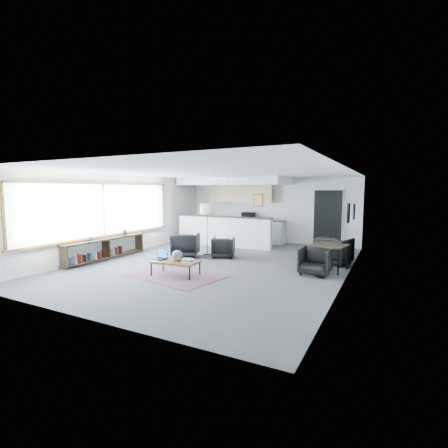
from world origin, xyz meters
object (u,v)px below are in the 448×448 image
at_px(dining_table, 329,247).
at_px(laptop, 161,256).
at_px(microwave, 248,215).
at_px(armchair_right, 223,246).
at_px(book_stack, 188,261).
at_px(floor_lamp, 207,211).
at_px(coffee_table, 176,262).
at_px(ceramic_pot, 177,255).
at_px(dining_chair_near, 315,262).
at_px(dining_chair_far, 334,251).
at_px(armchair_left, 186,244).

bearing_deg(dining_table, laptop, -148.21).
bearing_deg(microwave, armchair_right, -76.62).
bearing_deg(book_stack, floor_lamp, 111.35).
bearing_deg(dining_table, floor_lamp, 174.37).
relative_size(coffee_table, ceramic_pot, 4.61).
distance_m(coffee_table, ceramic_pot, 0.17).
height_order(book_stack, floor_lamp, floor_lamp).
relative_size(laptop, armchair_right, 0.50).
bearing_deg(dining_chair_near, dining_table, 70.57).
distance_m(armchair_right, dining_chair_far, 3.31).
xyz_separation_m(coffee_table, laptop, (-0.45, 0.01, 0.10)).
bearing_deg(book_stack, laptop, 179.03).
distance_m(book_stack, dining_table, 3.70).
height_order(laptop, dining_chair_near, dining_chair_near).
bearing_deg(laptop, armchair_left, 110.37).
distance_m(armchair_right, dining_chair_near, 3.12).
bearing_deg(dining_chair_near, book_stack, -146.34).
height_order(armchair_left, armchair_right, armchair_left).
bearing_deg(floor_lamp, dining_table, -5.63).
bearing_deg(armchair_right, ceramic_pot, 69.78).
height_order(laptop, armchair_left, armchair_left).
bearing_deg(ceramic_pot, dining_table, 35.11).
bearing_deg(dining_table, microwave, 137.65).
bearing_deg(floor_lamp, dining_chair_far, 7.01).
bearing_deg(dining_table, book_stack, -141.16).
xyz_separation_m(ceramic_pot, dining_chair_near, (3.00, 1.66, -0.19)).
height_order(coffee_table, dining_chair_near, dining_chair_near).
bearing_deg(microwave, coffee_table, -80.94).
xyz_separation_m(coffee_table, armchair_right, (0.02, 2.51, 0.00)).
relative_size(dining_chair_near, dining_chair_far, 0.88).
relative_size(armchair_right, microwave, 1.42).
bearing_deg(dining_chair_far, armchair_right, 29.05).
relative_size(armchair_left, microwave, 1.69).
relative_size(book_stack, dining_table, 0.33).
distance_m(laptop, dining_chair_near, 3.87).
bearing_deg(dining_chair_far, microwave, -16.92).
height_order(floor_lamp, dining_chair_far, floor_lamp).
relative_size(book_stack, dining_chair_far, 0.43).
bearing_deg(ceramic_pot, laptop, -176.50).
distance_m(book_stack, dining_chair_far, 4.29).
relative_size(coffee_table, dining_chair_far, 1.66).
bearing_deg(dining_chair_far, laptop, 57.87).
relative_size(coffee_table, armchair_right, 1.71).
distance_m(ceramic_pot, dining_chair_far, 4.51).
distance_m(coffee_table, laptop, 0.46).
relative_size(armchair_right, floor_lamp, 0.43).
xyz_separation_m(armchair_right, dining_table, (3.24, -0.20, 0.27)).
height_order(book_stack, dining_table, dining_table).
height_order(laptop, dining_chair_far, dining_chair_far).
height_order(coffee_table, dining_chair_far, dining_chair_far).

